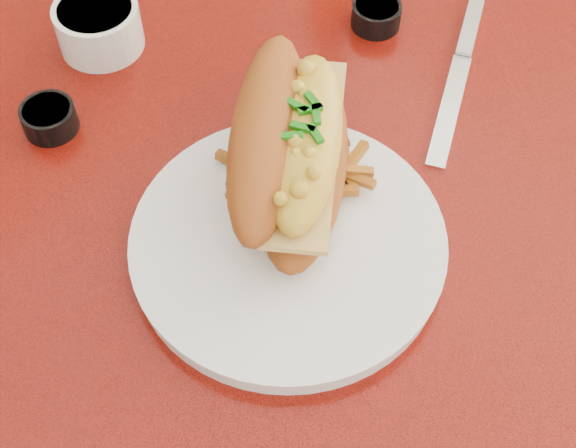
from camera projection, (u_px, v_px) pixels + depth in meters
ground at (339, 404)px, 1.41m from camera, size 8.00×8.00×0.00m
diner_table at (367, 198)px, 0.91m from camera, size 1.23×0.83×0.77m
booth_bench_far at (69, 35)px, 1.54m from camera, size 1.20×0.51×0.90m
dinner_plate at (288, 244)px, 0.67m from camera, size 0.32×0.32×0.02m
mac_hoagie at (290, 146)px, 0.67m from camera, size 0.24×0.24×0.10m
fries_pile at (289, 167)px, 0.69m from camera, size 0.10×0.10×0.03m
fork at (304, 177)px, 0.70m from camera, size 0.09×0.15×0.00m
gravy_ramekin at (99, 25)px, 0.80m from camera, size 0.11×0.11×0.05m
sauce_cup_left at (49, 117)px, 0.75m from camera, size 0.05×0.05×0.03m
sauce_cup_right at (376, 14)px, 0.83m from camera, size 0.06×0.06×0.03m
knife at (461, 64)px, 0.80m from camera, size 0.20×0.15×0.01m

